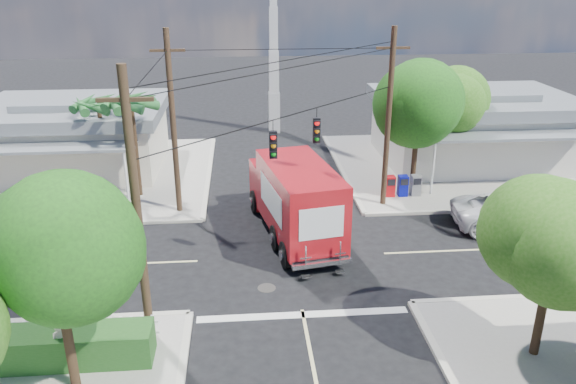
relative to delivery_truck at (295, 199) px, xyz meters
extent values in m
plane|color=black|center=(-0.32, -2.16, -1.81)|extent=(120.00, 120.00, 0.00)
cube|color=#9F9A90|center=(10.68, 8.84, -1.74)|extent=(14.00, 14.00, 0.14)
cube|color=beige|center=(3.68, 8.84, -1.74)|extent=(0.25, 14.00, 0.14)
cube|color=beige|center=(10.68, 1.84, -1.74)|extent=(14.00, 0.25, 0.14)
cube|color=#9F9A90|center=(-11.32, 8.84, -1.74)|extent=(14.00, 14.00, 0.14)
cube|color=beige|center=(-4.32, 8.84, -1.74)|extent=(0.25, 14.00, 0.14)
cube|color=beige|center=(-11.32, 1.84, -1.74)|extent=(14.00, 0.25, 0.14)
cube|color=beige|center=(-0.32, 7.84, -1.81)|extent=(0.12, 12.00, 0.01)
cube|color=beige|center=(9.68, -2.16, -1.81)|extent=(12.00, 0.12, 0.01)
cube|color=beige|center=(-10.32, -2.16, -1.81)|extent=(12.00, 0.12, 0.01)
cube|color=silver|center=(-0.32, -6.46, -1.81)|extent=(7.50, 0.40, 0.01)
cube|color=silver|center=(12.18, 9.84, 0.03)|extent=(11.00, 8.00, 3.40)
cube|color=slate|center=(12.18, 9.84, 2.08)|extent=(11.80, 8.80, 0.70)
cube|color=slate|center=(12.18, 9.84, 2.58)|extent=(6.05, 4.40, 0.50)
cube|color=slate|center=(12.18, 4.94, 1.23)|extent=(9.90, 1.80, 0.15)
cylinder|color=silver|center=(7.78, 4.14, -0.22)|extent=(0.12, 0.12, 2.90)
cube|color=beige|center=(-12.32, 10.34, -0.07)|extent=(10.00, 8.00, 3.20)
cube|color=slate|center=(-12.32, 10.34, 1.88)|extent=(10.80, 8.80, 0.70)
cube|color=slate|center=(-12.32, 10.34, 2.38)|extent=(5.50, 4.40, 0.50)
cube|color=slate|center=(-12.32, 5.44, 1.03)|extent=(9.00, 1.80, 0.15)
cylinder|color=silver|center=(-8.32, 4.64, -0.32)|extent=(0.12, 0.12, 2.70)
cube|color=silver|center=(0.18, 17.84, -0.31)|extent=(0.80, 0.80, 3.00)
cube|color=silver|center=(0.18, 17.84, 2.69)|extent=(0.70, 0.70, 3.00)
cube|color=silver|center=(0.18, 17.84, 5.69)|extent=(0.60, 0.60, 3.00)
cylinder|color=#422D1C|center=(-7.32, -9.66, 0.19)|extent=(0.28, 0.28, 3.71)
sphere|color=#1D4516|center=(-7.32, -9.66, 2.51)|extent=(3.71, 3.71, 3.71)
sphere|color=#1D4516|center=(-7.72, -9.46, 2.74)|extent=(3.02, 3.02, 3.02)
sphere|color=#1D4516|center=(-6.97, -9.96, 2.39)|extent=(3.25, 3.25, 3.25)
cylinder|color=#422D1C|center=(6.88, 4.64, 0.38)|extent=(0.28, 0.28, 4.10)
sphere|color=#1D4516|center=(6.88, 4.64, 2.94)|extent=(4.10, 4.10, 4.10)
sphere|color=#1D4516|center=(6.48, 4.84, 3.19)|extent=(3.33, 3.33, 3.33)
sphere|color=#1D4516|center=(7.23, 4.34, 2.81)|extent=(3.58, 3.58, 3.58)
cylinder|color=#422D1C|center=(9.48, 6.84, 0.12)|extent=(0.28, 0.28, 3.58)
sphere|color=#286413|center=(9.48, 6.84, 2.36)|extent=(3.58, 3.58, 3.58)
sphere|color=#286413|center=(9.08, 7.04, 2.59)|extent=(2.91, 2.91, 2.91)
sphere|color=#286413|center=(9.83, 6.54, 2.25)|extent=(3.14, 3.14, 3.14)
cylinder|color=#422D1C|center=(6.68, -9.36, 0.06)|extent=(0.28, 0.28, 3.46)
sphere|color=#286413|center=(6.68, -9.36, 2.22)|extent=(3.46, 3.46, 3.46)
sphere|color=#286413|center=(6.28, -9.16, 2.43)|extent=(2.81, 2.81, 2.81)
sphere|color=#286413|center=(7.03, -9.66, 2.11)|extent=(3.02, 3.02, 3.02)
cylinder|color=#422D1C|center=(-7.82, 5.34, 0.83)|extent=(0.24, 0.24, 5.00)
cone|color=#28682D|center=(-6.92, 5.34, 3.43)|extent=(0.50, 2.06, 0.98)
cone|color=#28682D|center=(-7.26, 6.05, 3.43)|extent=(1.92, 1.68, 0.98)
cone|color=#28682D|center=(-8.02, 6.22, 3.43)|extent=(2.12, 0.95, 0.98)
cone|color=#28682D|center=(-8.63, 5.73, 3.43)|extent=(1.34, 2.07, 0.98)
cone|color=#28682D|center=(-8.63, 4.95, 3.43)|extent=(1.34, 2.07, 0.98)
cone|color=#28682D|center=(-8.02, 4.46, 3.43)|extent=(2.12, 0.95, 0.98)
cone|color=#28682D|center=(-7.26, 4.64, 3.43)|extent=(1.92, 1.68, 0.98)
cylinder|color=#422D1C|center=(-9.82, 6.84, 0.63)|extent=(0.24, 0.24, 4.60)
cone|color=#28682D|center=(-8.92, 6.84, 3.03)|extent=(0.50, 2.06, 0.98)
cone|color=#28682D|center=(-9.26, 7.55, 3.03)|extent=(1.92, 1.68, 0.98)
cone|color=#28682D|center=(-10.02, 7.72, 3.03)|extent=(2.12, 0.95, 0.98)
cone|color=#28682D|center=(-10.63, 7.23, 3.03)|extent=(1.34, 2.07, 0.98)
cone|color=#28682D|center=(-10.63, 6.45, 3.03)|extent=(1.34, 2.07, 0.98)
cone|color=#28682D|center=(-10.02, 5.96, 3.03)|extent=(2.12, 0.95, 0.98)
cone|color=#28682D|center=(-9.26, 6.14, 3.03)|extent=(1.92, 1.68, 0.98)
cylinder|color=#473321|center=(-5.52, -7.36, 2.69)|extent=(0.28, 0.28, 9.00)
cube|color=#473321|center=(-5.52, -7.36, 6.19)|extent=(1.60, 0.12, 0.12)
cylinder|color=#473321|center=(4.88, 3.04, 2.69)|extent=(0.28, 0.28, 9.00)
cube|color=#473321|center=(4.88, 3.04, 6.19)|extent=(1.60, 0.12, 0.12)
cylinder|color=#473321|center=(-5.52, 3.04, 2.69)|extent=(0.28, 0.28, 9.00)
cube|color=#473321|center=(-5.52, 3.04, 6.19)|extent=(1.60, 0.12, 0.12)
cylinder|color=black|center=(-0.32, -2.16, 4.39)|extent=(10.43, 10.43, 0.04)
cube|color=black|center=(-1.12, -2.96, 3.44)|extent=(0.30, 0.24, 1.05)
sphere|color=red|center=(-1.12, -3.10, 3.77)|extent=(0.20, 0.20, 0.20)
cube|color=black|center=(0.78, -1.06, 3.44)|extent=(0.30, 0.24, 1.05)
sphere|color=red|center=(0.78, -1.20, 3.77)|extent=(0.20, 0.20, 0.20)
cube|color=silver|center=(-8.12, -7.76, -1.32)|extent=(5.94, 0.05, 0.08)
cube|color=silver|center=(-8.12, -7.76, -0.92)|extent=(5.94, 0.05, 0.08)
cube|color=silver|center=(-5.32, -7.76, -1.17)|extent=(0.09, 0.06, 1.00)
cube|color=#1D4B19|center=(-8.32, -8.56, -1.12)|extent=(6.20, 1.20, 1.10)
cube|color=#B60C12|center=(5.48, 4.04, -1.12)|extent=(0.50, 0.50, 1.10)
cube|color=#060B8E|center=(6.18, 4.04, -1.12)|extent=(0.50, 0.50, 1.10)
cube|color=slate|center=(6.88, 4.04, -1.12)|extent=(0.50, 0.50, 1.10)
cube|color=black|center=(-0.03, 0.16, -1.25)|extent=(3.77, 8.24, 0.25)
cube|color=red|center=(-0.60, 3.21, -0.44)|extent=(2.72, 2.15, 2.24)
cube|color=black|center=(-0.74, 3.91, -0.03)|extent=(2.15, 0.65, 0.97)
cube|color=silver|center=(-0.77, 4.11, -1.15)|extent=(2.32, 0.55, 0.36)
cube|color=red|center=(0.14, -0.74, 0.28)|extent=(3.59, 6.28, 2.95)
cube|color=white|center=(1.41, -0.50, 0.43)|extent=(0.70, 3.61, 1.32)
cube|color=white|center=(-1.13, -0.98, 0.43)|extent=(0.70, 3.61, 1.32)
cube|color=white|center=(0.69, -3.66, 0.43)|extent=(1.81, 0.36, 1.32)
cube|color=silver|center=(0.71, -3.79, -1.25)|extent=(2.45, 0.70, 0.18)
cube|color=silver|center=(0.04, -4.06, -0.84)|extent=(0.46, 0.14, 1.02)
cube|color=silver|center=(1.44, -3.79, -0.84)|extent=(0.46, 0.14, 1.02)
cylinder|color=black|center=(-1.73, 2.84, -1.25)|extent=(0.53, 1.16, 1.12)
cylinder|color=black|center=(0.57, 3.28, -1.25)|extent=(0.53, 1.16, 1.12)
cylinder|color=black|center=(-0.63, -2.96, -1.25)|extent=(0.53, 1.16, 1.12)
cylinder|color=black|center=(1.67, -2.53, -1.25)|extent=(0.53, 1.16, 1.12)
imported|color=silver|center=(10.41, -0.16, -1.00)|extent=(6.07, 3.29, 1.62)
imported|color=beige|center=(-7.83, -8.82, -0.88)|extent=(0.69, 0.59, 1.59)
camera|label=1|loc=(-2.28, -23.23, 9.56)|focal=35.00mm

